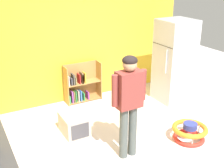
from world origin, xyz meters
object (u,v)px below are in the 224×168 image
Objects in this scene: standing_person at (129,98)px; bookshelf at (80,85)px; refrigerator at (174,61)px; pet_carrier at (74,124)px; baby_walker at (189,132)px.

bookshelf is at bearing 86.19° from standing_person.
pet_carrier is at bearing -172.49° from refrigerator.
baby_walker is (1.15, -0.14, -0.83)m from standing_person.
baby_walker is at bearing -34.84° from pet_carrier.
bookshelf is 1.39m from pet_carrier.
standing_person is 1.38m from pet_carrier.
refrigerator reaches higher than pet_carrier.
standing_person is 2.70× the size of baby_walker.
bookshelf is 2.58m from baby_walker.
bookshelf is 0.52× the size of standing_person.
bookshelf is (-1.84, 0.90, -0.52)m from refrigerator.
standing_person is at bearing 173.32° from baby_walker.
refrigerator is 2.39m from standing_person.
standing_person is (-1.98, -1.34, 0.10)m from refrigerator.
refrigerator is 1.84m from baby_walker.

